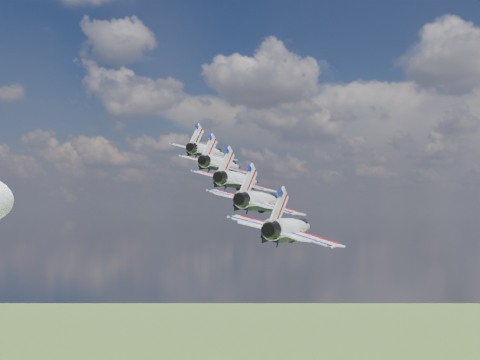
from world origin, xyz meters
The scene contains 5 objects.
jet_0 centered at (-18.90, 34.57, 162.83)m, with size 10.61×15.71×4.69m, color white, non-canonical shape.
jet_1 centered at (-11.18, 27.32, 159.90)m, with size 10.61×15.71×4.69m, color silver, non-canonical shape.
jet_2 centered at (-3.46, 20.06, 156.97)m, with size 10.61×15.71×4.69m, color white, non-canonical shape.
jet_3 centered at (4.26, 12.81, 154.04)m, with size 10.61×15.71×4.69m, color white, non-canonical shape.
jet_4 centered at (11.98, 5.55, 151.11)m, with size 10.61×15.71×4.69m, color white, non-canonical shape.
Camera 1 is at (39.89, -47.80, 152.74)m, focal length 45.00 mm.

